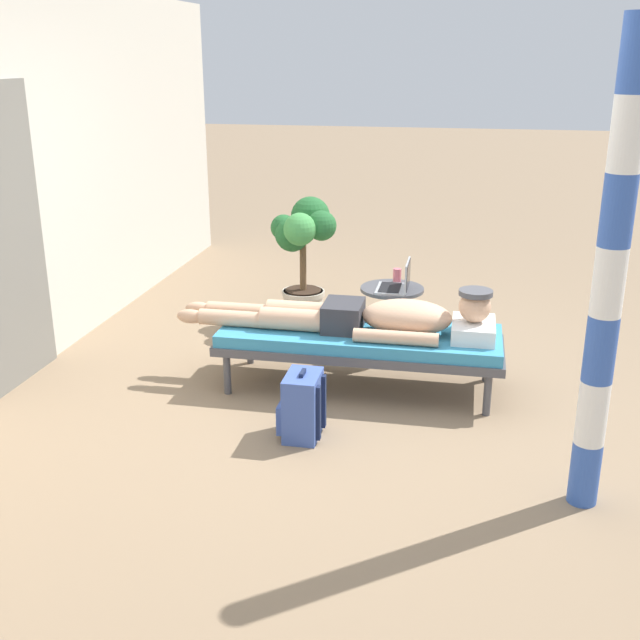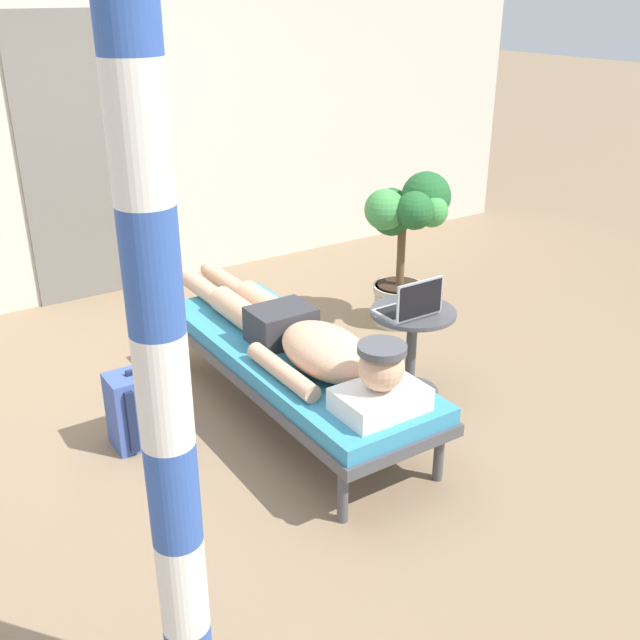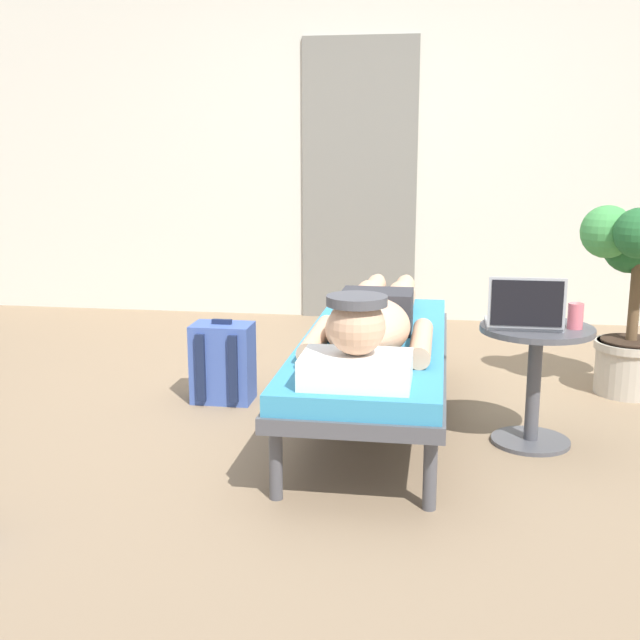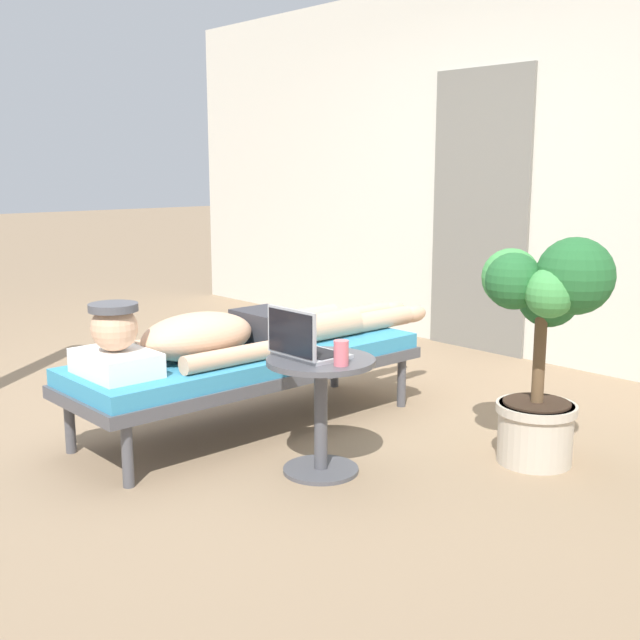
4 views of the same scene
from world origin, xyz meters
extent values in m
plane|color=#8C7256|center=(0.00, 0.00, 0.00)|extent=(40.00, 40.00, 0.00)
cube|color=beige|center=(0.25, 2.38, 1.35)|extent=(7.60, 0.20, 2.70)
cube|color=slate|center=(-0.08, 2.27, 1.02)|extent=(0.84, 0.03, 2.04)
cylinder|color=#4C4C51|center=(-0.03, 0.78, 0.14)|extent=(0.05, 0.05, 0.28)
cylinder|color=#4C4C51|center=(0.53, 0.78, 0.14)|extent=(0.05, 0.05, 0.28)
cylinder|color=#4C4C51|center=(-0.03, -0.95, 0.14)|extent=(0.05, 0.05, 0.28)
cylinder|color=#4C4C51|center=(0.53, -0.95, 0.14)|extent=(0.05, 0.05, 0.28)
cube|color=#4C4C51|center=(0.25, -0.09, 0.31)|extent=(0.66, 1.93, 0.06)
cube|color=teal|center=(0.25, -0.09, 0.38)|extent=(0.63, 1.89, 0.08)
cube|color=white|center=(0.25, -0.84, 0.47)|extent=(0.40, 0.28, 0.11)
sphere|color=#D8A884|center=(0.25, -0.84, 0.64)|extent=(0.21, 0.21, 0.21)
cylinder|color=#4C4C51|center=(0.25, -0.84, 0.73)|extent=(0.22, 0.22, 0.03)
ellipsoid|color=#D8A884|center=(0.25, -0.40, 0.54)|extent=(0.35, 0.60, 0.23)
cylinder|color=#D8A884|center=(0.03, -0.35, 0.46)|extent=(0.09, 0.55, 0.09)
cylinder|color=#D8A884|center=(0.47, -0.35, 0.46)|extent=(0.09, 0.55, 0.09)
cube|color=#333338|center=(0.25, 0.03, 0.52)|extent=(0.33, 0.26, 0.19)
cylinder|color=#D8A884|center=(0.16, 0.37, 0.49)|extent=(0.15, 0.42, 0.15)
cylinder|color=#D8A884|center=(0.16, 0.80, 0.47)|extent=(0.11, 0.44, 0.11)
ellipsoid|color=#D8A884|center=(0.16, 1.09, 0.47)|extent=(0.09, 0.20, 0.10)
cylinder|color=#D8A884|center=(0.33, 0.37, 0.49)|extent=(0.15, 0.42, 0.15)
cylinder|color=#D8A884|center=(0.33, 0.80, 0.47)|extent=(0.11, 0.44, 0.11)
ellipsoid|color=#D8A884|center=(0.33, 1.09, 0.47)|extent=(0.09, 0.20, 0.10)
cylinder|color=#4C4C51|center=(0.95, -0.22, 0.01)|extent=(0.34, 0.34, 0.02)
cylinder|color=#4C4C51|center=(0.95, -0.22, 0.26)|extent=(0.06, 0.06, 0.48)
cylinder|color=#4C4C51|center=(0.95, -0.22, 0.51)|extent=(0.48, 0.48, 0.02)
cube|color=#A5A8AD|center=(0.89, -0.22, 0.53)|extent=(0.31, 0.22, 0.02)
cube|color=black|center=(0.89, -0.21, 0.54)|extent=(0.27, 0.15, 0.00)
cube|color=#A5A8AD|center=(0.89, -0.34, 0.64)|extent=(0.31, 0.01, 0.21)
cube|color=black|center=(0.89, -0.35, 0.64)|extent=(0.29, 0.00, 0.19)
cylinder|color=#D86672|center=(1.10, -0.25, 0.58)|extent=(0.06, 0.06, 0.11)
cube|color=#3F59A5|center=(-0.54, 0.14, 0.20)|extent=(0.30, 0.20, 0.40)
cube|color=#3F59A5|center=(-0.54, 0.26, 0.13)|extent=(0.22, 0.04, 0.18)
cube|color=#192342|center=(-0.62, 0.03, 0.20)|extent=(0.04, 0.02, 0.34)
cube|color=#192342|center=(-0.45, 0.03, 0.20)|extent=(0.04, 0.02, 0.34)
cube|color=#192342|center=(-0.54, 0.14, 0.41)|extent=(0.10, 0.02, 0.02)
cylinder|color=#BFB29E|center=(1.52, 0.59, 0.14)|extent=(0.34, 0.34, 0.28)
cylinder|color=#BFB29E|center=(1.52, 0.59, 0.26)|extent=(0.37, 0.37, 0.04)
cylinder|color=#332319|center=(1.52, 0.59, 0.29)|extent=(0.31, 0.31, 0.01)
cylinder|color=brown|center=(1.52, 0.59, 0.50)|extent=(0.06, 0.06, 0.45)
sphere|color=#23602D|center=(1.69, 0.56, 0.89)|extent=(0.33, 0.33, 0.33)
sphere|color=#23602D|center=(1.57, 0.77, 0.81)|extent=(0.22, 0.22, 0.22)
sphere|color=#23602D|center=(1.50, 0.68, 0.77)|extent=(0.29, 0.29, 0.29)
sphere|color=#429347|center=(1.36, 0.58, 0.85)|extent=(0.27, 0.27, 0.27)
sphere|color=#23602D|center=(1.48, 0.42, 0.86)|extent=(0.25, 0.25, 0.25)
sphere|color=#429347|center=(1.65, 0.44, 0.82)|extent=(0.21, 0.21, 0.21)
camera|label=1|loc=(-4.67, -0.77, 2.21)|focal=43.62mm
camera|label=2|loc=(-1.58, -3.12, 2.18)|focal=41.94mm
camera|label=3|loc=(0.55, -3.61, 1.27)|focal=44.62mm
camera|label=4|loc=(3.43, -2.47, 1.34)|focal=44.34mm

